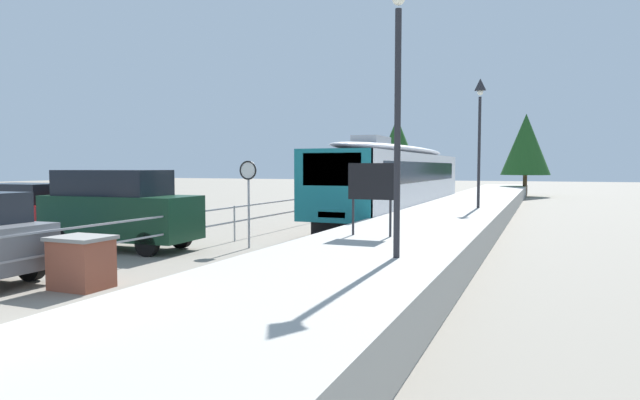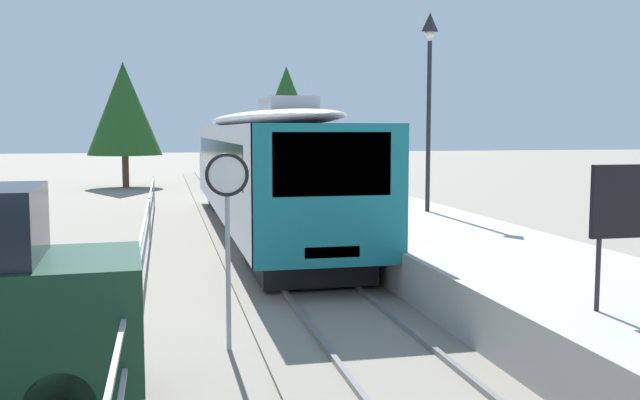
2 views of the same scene
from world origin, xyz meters
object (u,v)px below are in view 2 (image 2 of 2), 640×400
(commuter_train, at_px, (262,163))
(platform_notice_board, at_px, (635,206))
(speed_limit_sign, at_px, (227,202))
(platform_lamp_mid_platform, at_px, (429,74))

(commuter_train, xyz_separation_m, platform_notice_board, (2.77, -13.43, 0.04))
(commuter_train, bearing_deg, speed_limit_sign, -100.25)
(platform_lamp_mid_platform, bearing_deg, platform_notice_board, -97.50)
(commuter_train, xyz_separation_m, speed_limit_sign, (-2.02, -11.17, -0.02))
(commuter_train, height_order, platform_lamp_mid_platform, platform_lamp_mid_platform)
(commuter_train, xyz_separation_m, platform_lamp_mid_platform, (4.17, -2.85, 2.48))
(platform_notice_board, xyz_separation_m, speed_limit_sign, (-4.79, 2.26, -0.06))
(platform_notice_board, bearing_deg, commuter_train, 101.67)
(platform_notice_board, relative_size, speed_limit_sign, 0.64)
(speed_limit_sign, bearing_deg, platform_lamp_mid_platform, 53.38)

